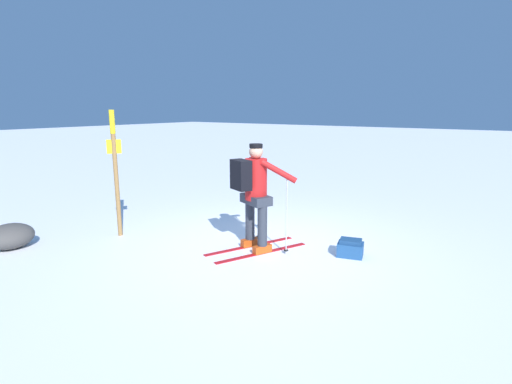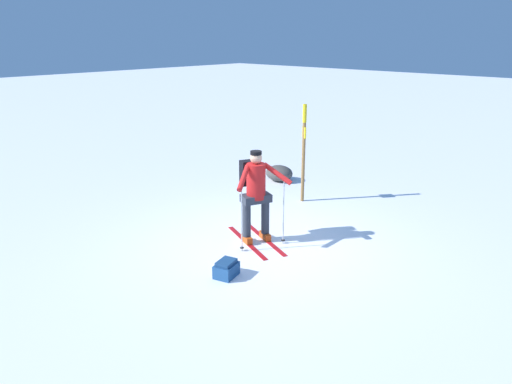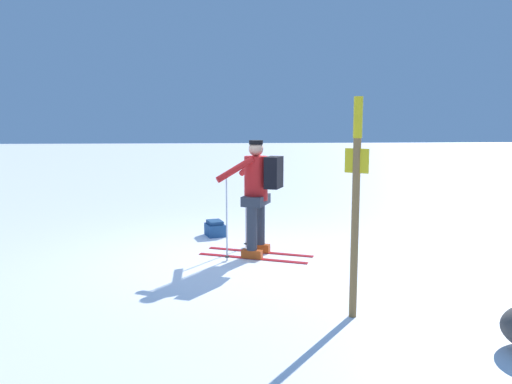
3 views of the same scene
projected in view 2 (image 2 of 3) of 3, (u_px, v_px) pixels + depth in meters
name	position (u px, v px, depth m)	size (l,w,h in m)	color
ground_plane	(267.00, 243.00, 9.15)	(80.00, 80.00, 0.00)	white
skier	(255.00, 189.00, 8.95)	(1.70, 1.18, 1.70)	red
dropped_backpack	(226.00, 269.00, 7.85)	(0.38, 0.45, 0.27)	navy
trail_marker	(304.00, 145.00, 11.02)	(0.21, 0.16, 2.21)	olive
rock_boulder	(279.00, 173.00, 12.91)	(0.74, 0.63, 0.41)	#474442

